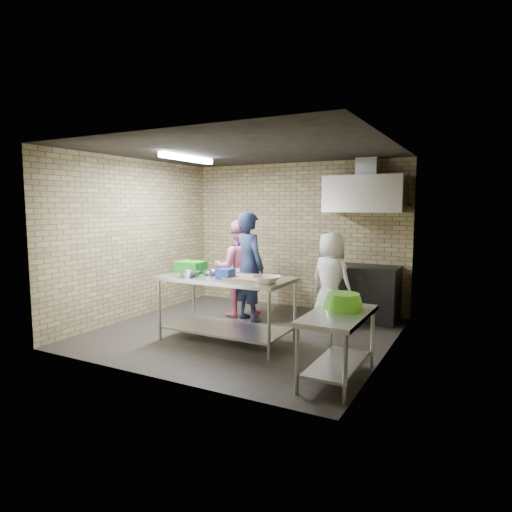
{
  "coord_description": "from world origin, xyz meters",
  "views": [
    {
      "loc": [
        3.2,
        -5.64,
        1.91
      ],
      "look_at": [
        0.1,
        0.2,
        1.15
      ],
      "focal_mm": 30.88,
      "sensor_mm": 36.0,
      "label": 1
    }
  ],
  "objects_px": {
    "side_counter": "(337,347)",
    "man_navy": "(249,266)",
    "green_crate": "(191,267)",
    "woman_white": "(331,279)",
    "bottle_green": "(395,199)",
    "prep_table": "(227,309)",
    "stove": "(362,292)",
    "blue_tub": "(226,273)",
    "green_basin": "(343,301)",
    "woman_pink": "(238,268)",
    "bottle_red": "(371,198)"
  },
  "relations": [
    {
      "from": "stove",
      "to": "green_crate",
      "type": "bearing_deg",
      "value": -135.79
    },
    {
      "from": "green_crate",
      "to": "bottle_green",
      "type": "xyz_separation_m",
      "value": [
        2.51,
        2.24,
        1.02
      ]
    },
    {
      "from": "side_counter",
      "to": "stove",
      "type": "bearing_deg",
      "value": 99.29
    },
    {
      "from": "side_counter",
      "to": "woman_pink",
      "type": "xyz_separation_m",
      "value": [
        -2.4,
        1.95,
        0.46
      ]
    },
    {
      "from": "green_crate",
      "to": "blue_tub",
      "type": "height_order",
      "value": "green_crate"
    },
    {
      "from": "side_counter",
      "to": "bottle_green",
      "type": "xyz_separation_m",
      "value": [
        0.0,
        2.99,
        1.64
      ]
    },
    {
      "from": "prep_table",
      "to": "green_crate",
      "type": "height_order",
      "value": "green_crate"
    },
    {
      "from": "man_navy",
      "to": "green_basin",
      "type": "bearing_deg",
      "value": 168.29
    },
    {
      "from": "green_crate",
      "to": "woman_pink",
      "type": "xyz_separation_m",
      "value": [
        0.11,
        1.2,
        -0.17
      ]
    },
    {
      "from": "blue_tub",
      "to": "green_basin",
      "type": "xyz_separation_m",
      "value": [
        1.74,
        -0.28,
        -0.15
      ]
    },
    {
      "from": "prep_table",
      "to": "side_counter",
      "type": "relative_size",
      "value": 1.53
    },
    {
      "from": "prep_table",
      "to": "woman_white",
      "type": "relative_size",
      "value": 1.23
    },
    {
      "from": "prep_table",
      "to": "stove",
      "type": "relative_size",
      "value": 1.53
    },
    {
      "from": "stove",
      "to": "bottle_green",
      "type": "bearing_deg",
      "value": 28.07
    },
    {
      "from": "blue_tub",
      "to": "woman_pink",
      "type": "relative_size",
      "value": 0.12
    },
    {
      "from": "woman_white",
      "to": "green_crate",
      "type": "bearing_deg",
      "value": 56.01
    },
    {
      "from": "side_counter",
      "to": "green_basin",
      "type": "height_order",
      "value": "green_basin"
    },
    {
      "from": "green_basin",
      "to": "woman_pink",
      "type": "height_order",
      "value": "woman_pink"
    },
    {
      "from": "prep_table",
      "to": "bottle_red",
      "type": "relative_size",
      "value": 10.2
    },
    {
      "from": "side_counter",
      "to": "woman_pink",
      "type": "distance_m",
      "value": 3.13
    },
    {
      "from": "side_counter",
      "to": "woman_white",
      "type": "height_order",
      "value": "woman_white"
    },
    {
      "from": "bottle_red",
      "to": "bottle_green",
      "type": "relative_size",
      "value": 1.2
    },
    {
      "from": "green_crate",
      "to": "woman_pink",
      "type": "distance_m",
      "value": 1.22
    },
    {
      "from": "prep_table",
      "to": "woman_white",
      "type": "height_order",
      "value": "woman_white"
    },
    {
      "from": "bottle_red",
      "to": "woman_pink",
      "type": "height_order",
      "value": "bottle_red"
    },
    {
      "from": "man_navy",
      "to": "stove",
      "type": "bearing_deg",
      "value": -124.14
    },
    {
      "from": "bottle_green",
      "to": "man_navy",
      "type": "xyz_separation_m",
      "value": [
        -2.08,
        -1.22,
        -1.11
      ]
    },
    {
      "from": "green_crate",
      "to": "prep_table",
      "type": "bearing_deg",
      "value": -9.73
    },
    {
      "from": "stove",
      "to": "bottle_red",
      "type": "height_order",
      "value": "bottle_red"
    },
    {
      "from": "stove",
      "to": "green_basin",
      "type": "relative_size",
      "value": 2.61
    },
    {
      "from": "bottle_red",
      "to": "prep_table",
      "type": "bearing_deg",
      "value": -120.82
    },
    {
      "from": "side_counter",
      "to": "green_crate",
      "type": "height_order",
      "value": "green_crate"
    },
    {
      "from": "blue_tub",
      "to": "bottle_green",
      "type": "relative_size",
      "value": 1.36
    },
    {
      "from": "prep_table",
      "to": "bottle_green",
      "type": "relative_size",
      "value": 12.24
    },
    {
      "from": "woman_pink",
      "to": "prep_table",
      "type": "bearing_deg",
      "value": 80.63
    },
    {
      "from": "side_counter",
      "to": "blue_tub",
      "type": "xyz_separation_m",
      "value": [
        -1.76,
        0.53,
        0.61
      ]
    },
    {
      "from": "stove",
      "to": "man_navy",
      "type": "relative_size",
      "value": 0.66
    },
    {
      "from": "stove",
      "to": "green_crate",
      "type": "distance_m",
      "value": 2.93
    },
    {
      "from": "side_counter",
      "to": "man_navy",
      "type": "bearing_deg",
      "value": 139.63
    },
    {
      "from": "woman_pink",
      "to": "green_basin",
      "type": "bearing_deg",
      "value": 111.03
    },
    {
      "from": "prep_table",
      "to": "man_navy",
      "type": "bearing_deg",
      "value": 103.14
    },
    {
      "from": "bottle_red",
      "to": "woman_white",
      "type": "distance_m",
      "value": 1.61
    },
    {
      "from": "green_crate",
      "to": "green_basin",
      "type": "relative_size",
      "value": 0.89
    },
    {
      "from": "blue_tub",
      "to": "prep_table",
      "type": "bearing_deg",
      "value": 116.57
    },
    {
      "from": "man_navy",
      "to": "bottle_red",
      "type": "bearing_deg",
      "value": -119.18
    },
    {
      "from": "prep_table",
      "to": "bottle_red",
      "type": "xyz_separation_m",
      "value": [
        1.41,
        2.36,
        1.57
      ]
    },
    {
      "from": "man_navy",
      "to": "woman_white",
      "type": "distance_m",
      "value": 1.35
    },
    {
      "from": "blue_tub",
      "to": "woman_white",
      "type": "xyz_separation_m",
      "value": [
        0.98,
        1.57,
        -0.24
      ]
    },
    {
      "from": "prep_table",
      "to": "blue_tub",
      "type": "height_order",
      "value": "blue_tub"
    },
    {
      "from": "green_crate",
      "to": "woman_white",
      "type": "height_order",
      "value": "woman_white"
    }
  ]
}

